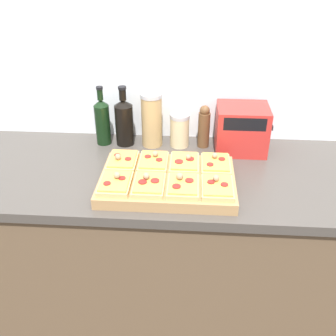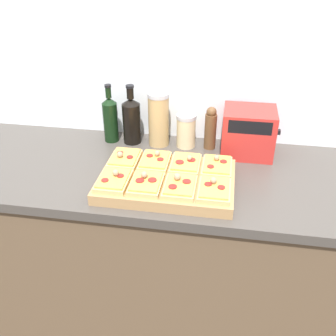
# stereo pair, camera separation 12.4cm
# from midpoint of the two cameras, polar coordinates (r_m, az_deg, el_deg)

# --- Properties ---
(wall_back) EXTENTS (6.00, 0.06, 2.50)m
(wall_back) POSITION_cam_midpoint_polar(r_m,az_deg,el_deg) (1.83, -1.64, 14.94)
(wall_back) COLOR silver
(wall_back) RESTS_ON ground_plane
(kitchen_counter) EXTENTS (2.63, 0.67, 0.90)m
(kitchen_counter) POSITION_cam_midpoint_polar(r_m,az_deg,el_deg) (1.92, -2.29, -11.91)
(kitchen_counter) COLOR brown
(kitchen_counter) RESTS_ON ground_plane
(cutting_board) EXTENTS (0.52, 0.35, 0.04)m
(cutting_board) POSITION_cam_midpoint_polar(r_m,az_deg,el_deg) (1.53, -2.40, -1.98)
(cutting_board) COLOR #A37A4C
(cutting_board) RESTS_ON kitchen_counter
(pizza_slice_back_left) EXTENTS (0.12, 0.16, 0.05)m
(pizza_slice_back_left) POSITION_cam_midpoint_polar(r_m,az_deg,el_deg) (1.61, -8.81, 0.98)
(pizza_slice_back_left) COLOR tan
(pizza_slice_back_left) RESTS_ON cutting_board
(pizza_slice_back_midleft) EXTENTS (0.12, 0.16, 0.05)m
(pizza_slice_back_midleft) POSITION_cam_midpoint_polar(r_m,az_deg,el_deg) (1.59, -4.36, 0.85)
(pizza_slice_back_midleft) COLOR tan
(pizza_slice_back_midleft) RESTS_ON cutting_board
(pizza_slice_back_midright) EXTENTS (0.12, 0.16, 0.05)m
(pizza_slice_back_midright) POSITION_cam_midpoint_polar(r_m,az_deg,el_deg) (1.58, 0.17, 0.68)
(pizza_slice_back_midright) COLOR tan
(pizza_slice_back_midright) RESTS_ON cutting_board
(pizza_slice_back_right) EXTENTS (0.12, 0.16, 0.05)m
(pizza_slice_back_right) POSITION_cam_midpoint_polar(r_m,az_deg,el_deg) (1.58, 4.71, 0.54)
(pizza_slice_back_right) COLOR tan
(pizza_slice_back_right) RESTS_ON cutting_board
(pizza_slice_front_left) EXTENTS (0.12, 0.16, 0.05)m
(pizza_slice_front_left) POSITION_cam_midpoint_polar(r_m,az_deg,el_deg) (1.48, -10.06, -2.24)
(pizza_slice_front_left) COLOR tan
(pizza_slice_front_left) RESTS_ON cutting_board
(pizza_slice_front_midleft) EXTENTS (0.12, 0.16, 0.05)m
(pizza_slice_front_midleft) POSITION_cam_midpoint_polar(r_m,az_deg,el_deg) (1.45, -5.25, -2.45)
(pizza_slice_front_midleft) COLOR tan
(pizza_slice_front_midleft) RESTS_ON cutting_board
(pizza_slice_front_midright) EXTENTS (0.12, 0.16, 0.05)m
(pizza_slice_front_midright) POSITION_cam_midpoint_polar(r_m,az_deg,el_deg) (1.44, -0.30, -2.64)
(pizza_slice_front_midright) COLOR tan
(pizza_slice_front_midright) RESTS_ON cutting_board
(pizza_slice_front_right) EXTENTS (0.12, 0.16, 0.05)m
(pizza_slice_front_right) POSITION_cam_midpoint_polar(r_m,az_deg,el_deg) (1.44, 4.73, -2.83)
(pizza_slice_front_right) COLOR tan
(pizza_slice_front_right) RESTS_ON cutting_board
(olive_oil_bottle) EXTENTS (0.07, 0.07, 0.28)m
(olive_oil_bottle) POSITION_cam_midpoint_polar(r_m,az_deg,el_deg) (1.85, -11.42, 6.70)
(olive_oil_bottle) COLOR black
(olive_oil_bottle) RESTS_ON kitchen_counter
(wine_bottle) EXTENTS (0.08, 0.08, 0.28)m
(wine_bottle) POSITION_cam_midpoint_polar(r_m,az_deg,el_deg) (1.82, -8.34, 6.71)
(wine_bottle) COLOR black
(wine_bottle) RESTS_ON kitchen_counter
(grain_jar_tall) EXTENTS (0.10, 0.10, 0.25)m
(grain_jar_tall) POSITION_cam_midpoint_polar(r_m,az_deg,el_deg) (1.80, -4.37, 7.00)
(grain_jar_tall) COLOR tan
(grain_jar_tall) RESTS_ON kitchen_counter
(grain_jar_short) EXTENTS (0.09, 0.09, 0.16)m
(grain_jar_short) POSITION_cam_midpoint_polar(r_m,az_deg,el_deg) (1.80, -0.28, 5.53)
(grain_jar_short) COLOR beige
(grain_jar_short) RESTS_ON kitchen_counter
(pepper_mill) EXTENTS (0.05, 0.05, 0.20)m
(pepper_mill) POSITION_cam_midpoint_polar(r_m,az_deg,el_deg) (1.79, 3.26, 5.96)
(pepper_mill) COLOR brown
(pepper_mill) RESTS_ON kitchen_counter
(toaster_oven) EXTENTS (0.25, 0.19, 0.21)m
(toaster_oven) POSITION_cam_midpoint_polar(r_m,az_deg,el_deg) (1.77, 8.67, 5.61)
(toaster_oven) COLOR red
(toaster_oven) RESTS_ON kitchen_counter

